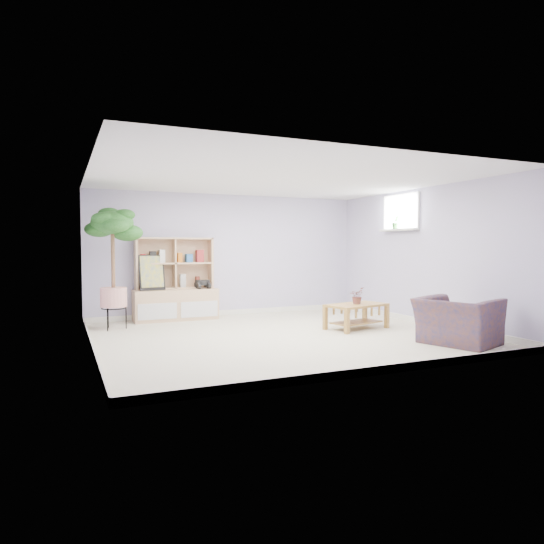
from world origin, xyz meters
name	(u,v)px	position (x,y,z in m)	size (l,w,h in m)	color
floor	(281,336)	(0.00, 0.00, 0.00)	(5.50, 5.00, 0.01)	#CABE8D
ceiling	(282,178)	(0.00, 0.00, 2.40)	(5.50, 5.00, 0.01)	white
walls	(282,258)	(0.00, 0.00, 1.20)	(5.51, 5.01, 2.40)	#B8B4D2
baseboard	(281,332)	(0.00, 0.00, 0.05)	(5.50, 5.00, 0.10)	white
window	(401,213)	(2.73, 0.60, 2.00)	(0.10, 0.98, 0.68)	silver
window_sill	(398,230)	(2.67, 0.60, 1.68)	(0.14, 1.00, 0.04)	white
storage_unit	(176,279)	(-1.14, 2.24, 0.77)	(1.54, 0.52, 1.54)	tan
poster	(152,273)	(-1.58, 2.19, 0.90)	(0.47, 0.11, 0.64)	yellow
toy_truck	(203,284)	(-0.64, 2.16, 0.67)	(0.35, 0.24, 0.18)	black
coffee_table	(356,316)	(1.40, 0.06, 0.21)	(1.02, 0.56, 0.42)	olive
table_plant	(357,296)	(1.40, 0.05, 0.56)	(0.25, 0.22, 0.28)	#115620
floor_tree	(113,268)	(-2.30, 1.64, 1.01)	(0.75, 0.75, 2.03)	#125012
armchair	(458,318)	(1.98, -1.60, 0.37)	(1.00, 0.87, 0.74)	navy
sill_plant	(395,222)	(2.67, 0.69, 1.82)	(0.14, 0.11, 0.24)	#125012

